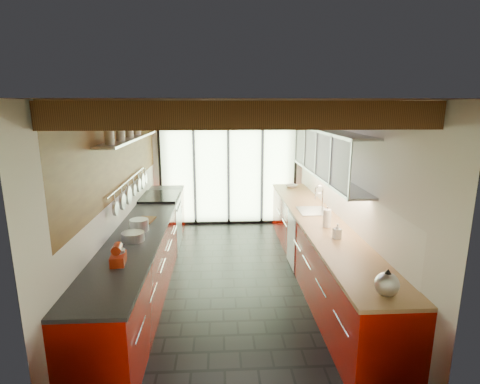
{
  "coord_description": "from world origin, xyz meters",
  "views": [
    {
      "loc": [
        -0.19,
        -5.19,
        2.56
      ],
      "look_at": [
        0.12,
        0.4,
        1.25
      ],
      "focal_mm": 28.0,
      "sensor_mm": 36.0,
      "label": 1
    }
  ],
  "objects_px": {
    "kettle": "(387,283)",
    "soap_bottle": "(337,231)",
    "paper_towel": "(327,218)",
    "stand_mixer": "(118,256)",
    "bowl": "(292,186)"
  },
  "relations": [
    {
      "from": "soap_bottle",
      "to": "stand_mixer",
      "type": "bearing_deg",
      "value": -166.35
    },
    {
      "from": "stand_mixer",
      "to": "bowl",
      "type": "xyz_separation_m",
      "value": [
        2.54,
        3.61,
        -0.06
      ]
    },
    {
      "from": "stand_mixer",
      "to": "kettle",
      "type": "relative_size",
      "value": 0.94
    },
    {
      "from": "paper_towel",
      "to": "soap_bottle",
      "type": "xyz_separation_m",
      "value": [
        0.0,
        -0.46,
        -0.03
      ]
    },
    {
      "from": "stand_mixer",
      "to": "kettle",
      "type": "distance_m",
      "value": 2.66
    },
    {
      "from": "kettle",
      "to": "soap_bottle",
      "type": "xyz_separation_m",
      "value": [
        0.0,
        1.42,
        -0.01
      ]
    },
    {
      "from": "stand_mixer",
      "to": "paper_towel",
      "type": "distance_m",
      "value": 2.76
    },
    {
      "from": "paper_towel",
      "to": "soap_bottle",
      "type": "distance_m",
      "value": 0.46
    },
    {
      "from": "kettle",
      "to": "paper_towel",
      "type": "height_order",
      "value": "paper_towel"
    },
    {
      "from": "stand_mixer",
      "to": "bowl",
      "type": "distance_m",
      "value": 4.42
    },
    {
      "from": "paper_towel",
      "to": "bowl",
      "type": "bearing_deg",
      "value": 90.0
    },
    {
      "from": "kettle",
      "to": "paper_towel",
      "type": "distance_m",
      "value": 1.88
    },
    {
      "from": "stand_mixer",
      "to": "soap_bottle",
      "type": "distance_m",
      "value": 2.61
    },
    {
      "from": "paper_towel",
      "to": "kettle",
      "type": "bearing_deg",
      "value": -90.0
    },
    {
      "from": "paper_towel",
      "to": "stand_mixer",
      "type": "bearing_deg",
      "value": -157.07
    }
  ]
}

